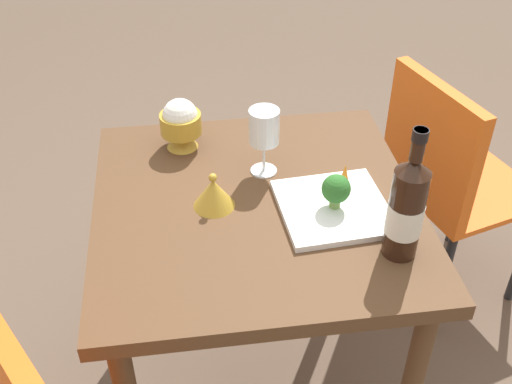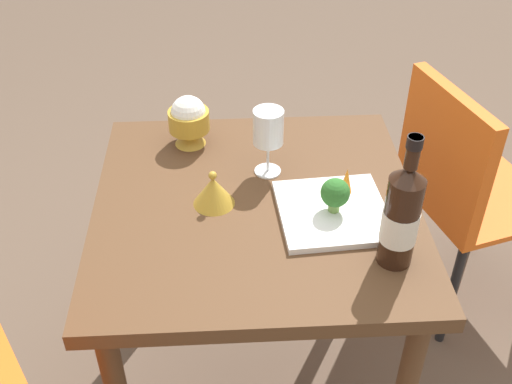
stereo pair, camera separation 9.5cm
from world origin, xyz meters
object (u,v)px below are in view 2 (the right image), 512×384
broccoli_floret (335,193)px  wine_glass (268,129)px  chair_near_window (458,181)px  wine_bottle (401,216)px  rice_bowl (189,120)px  carrot_garnish_left (346,180)px  serving_plate (333,212)px  rice_bowl_lid (213,190)px

broccoli_floret → wine_glass: bearing=-142.6°
chair_near_window → wine_glass: 0.73m
wine_bottle → broccoli_floret: 0.20m
rice_bowl → carrot_garnish_left: (0.26, 0.38, -0.02)m
serving_plate → broccoli_floret: bearing=10.5°
wine_bottle → rice_bowl: (-0.48, -0.45, -0.05)m
rice_bowl_lid → chair_near_window: bearing=114.2°
wine_bottle → serving_plate: (-0.16, -0.11, -0.11)m
wine_bottle → carrot_garnish_left: (-0.22, -0.07, -0.07)m
rice_bowl_lid → broccoli_floret: (0.06, 0.28, 0.03)m
broccoli_floret → carrot_garnish_left: broccoli_floret is taller
chair_near_window → wine_bottle: 0.74m
wine_glass → wine_bottle: bearing=36.2°
broccoli_floret → wine_bottle: bearing=34.8°
rice_bowl → broccoli_floret: 0.47m
wine_glass → carrot_garnish_left: 0.23m
wine_glass → serving_plate: wine_glass is taller
wine_glass → carrot_garnish_left: (0.11, 0.18, -0.08)m
wine_bottle → rice_bowl_lid: 0.45m
chair_near_window → wine_glass: wine_glass is taller
wine_glass → rice_bowl_lid: (0.12, -0.14, -0.09)m
wine_bottle → carrot_garnish_left: wine_bottle is taller
chair_near_window → rice_bowl: bearing=-101.0°
rice_bowl_lid → carrot_garnish_left: (-0.01, 0.32, 0.01)m
rice_bowl → broccoli_floret: rice_bowl is taller
wine_bottle → carrot_garnish_left: bearing=-163.1°
wine_glass → rice_bowl: wine_glass is taller
broccoli_floret → carrot_garnish_left: size_ratio=1.28×
rice_bowl_lid → serving_plate: 0.29m
chair_near_window → rice_bowl: (0.07, -0.81, 0.29)m
rice_bowl_lid → serving_plate: bearing=77.9°
chair_near_window → wine_bottle: wine_bottle is taller
chair_near_window → wine_glass: bearing=-86.6°
wine_glass → rice_bowl_lid: size_ratio=1.79×
rice_bowl → rice_bowl_lid: rice_bowl is taller
chair_near_window → rice_bowl_lid: bearing=-81.9°
broccoli_floret → carrot_garnish_left: (-0.07, 0.04, -0.02)m
chair_near_window → broccoli_floret: (0.40, -0.47, 0.28)m
rice_bowl_lid → wine_glass: bearing=131.0°
serving_plate → broccoli_floret: (0.00, 0.00, 0.06)m
serving_plate → broccoli_floret: 0.06m
chair_near_window → serving_plate: 0.65m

